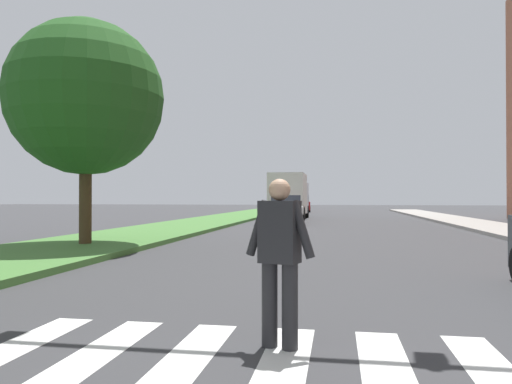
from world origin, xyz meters
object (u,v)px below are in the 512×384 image
tree_mid (86,98)px  traffic_light_gantry (98,1)px  pedestrian_performer (280,254)px  sedan_distant (289,207)px  truck_box_delivery (289,195)px  sedan_midblock (286,211)px  sedan_far_horizon (301,204)px

tree_mid → traffic_light_gantry: tree_mid is taller
tree_mid → traffic_light_gantry: 7.78m
pedestrian_performer → sedan_distant: (-3.18, 33.19, -0.16)m
traffic_light_gantry → pedestrian_performer: bearing=-29.8°
pedestrian_performer → truck_box_delivery: bearing=95.5°
sedan_distant → traffic_light_gantry: bearing=-89.3°
pedestrian_performer → sedan_midblock: (-2.28, 22.21, -0.17)m
sedan_distant → truck_box_delivery: 4.76m
tree_mid → traffic_light_gantry: size_ratio=0.82×
traffic_light_gantry → truck_box_delivery: 27.06m
sedan_distant → sedan_far_horizon: bearing=89.8°
sedan_midblock → sedan_distant: 11.01m
pedestrian_performer → sedan_distant: size_ratio=0.38×
pedestrian_performer → sedan_midblock: size_ratio=0.37×
tree_mid → sedan_distant: 25.38m
pedestrian_performer → truck_box_delivery: (-2.73, 28.53, 0.70)m
traffic_light_gantry → sedan_midblock: 20.91m
sedan_midblock → truck_box_delivery: size_ratio=0.75×
tree_mid → traffic_light_gantry: bearing=-59.6°
pedestrian_performer → sedan_far_horizon: 45.33m
tree_mid → sedan_distant: (3.57, 24.86, -3.66)m
sedan_midblock → sedan_distant: bearing=94.7°
traffic_light_gantry → sedan_distant: size_ratio=1.83×
tree_mid → sedan_midblock: size_ratio=1.42×
tree_mid → traffic_light_gantry: (3.94, -6.71, -0.11)m
sedan_midblock → traffic_light_gantry: bearing=-91.5°
traffic_light_gantry → sedan_midblock: (0.54, 20.60, -3.57)m
sedan_far_horizon → truck_box_delivery: 16.71m
tree_mid → sedan_midblock: (4.48, 13.88, -3.68)m
sedan_midblock → pedestrian_performer: bearing=-84.1°
sedan_midblock → sedan_far_horizon: (-0.87, 23.01, 0.04)m
tree_mid → sedan_far_horizon: size_ratio=1.57×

